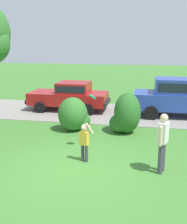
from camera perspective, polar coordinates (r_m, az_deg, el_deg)
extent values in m
plane|color=#3D752D|center=(8.34, -4.08, -11.67)|extent=(80.00, 80.00, 0.00)
cube|color=gray|center=(14.62, 2.71, -0.17)|extent=(28.00, 4.40, 0.02)
ellipsoid|color=#33702B|center=(11.61, -4.32, -0.43)|extent=(1.25, 1.18, 1.42)
ellipsoid|color=#33702B|center=(11.76, -2.92, -1.70)|extent=(0.93, 0.93, 0.84)
ellipsoid|color=#286023|center=(11.34, 7.01, -0.19)|extent=(1.09, 1.29, 1.68)
ellipsoid|color=#286023|center=(11.45, 5.43, -2.35)|extent=(0.86, 0.86, 0.78)
cube|color=maroon|center=(15.18, -5.18, 2.92)|extent=(4.21, 1.87, 0.64)
cube|color=maroon|center=(14.99, -4.07, 5.13)|extent=(1.69, 1.63, 0.56)
cube|color=black|center=(14.99, -4.07, 5.13)|extent=(1.56, 1.65, 0.34)
cylinder|color=black|center=(14.82, -11.00, 0.93)|extent=(0.60, 0.22, 0.60)
cylinder|color=black|center=(16.53, -8.57, 2.40)|extent=(0.60, 0.22, 0.60)
cylinder|color=black|center=(14.06, -1.12, 0.47)|extent=(0.60, 0.22, 0.60)
cylinder|color=black|center=(15.85, 0.33, 2.05)|extent=(0.60, 0.22, 0.60)
cube|color=black|center=(15.94, -12.57, 2.59)|extent=(0.13, 1.75, 0.20)
cube|color=black|center=(14.76, 2.84, 2.00)|extent=(0.13, 1.75, 0.20)
cube|color=#28429E|center=(14.44, 17.38, 2.22)|extent=(4.52, 1.88, 0.80)
cube|color=#28429E|center=(14.31, 17.60, 5.20)|extent=(2.49, 1.64, 0.72)
cube|color=black|center=(14.31, 17.60, 5.20)|extent=(2.29, 1.66, 0.43)
cylinder|color=black|center=(13.52, 11.83, -0.22)|extent=(0.68, 0.23, 0.68)
cylinder|color=black|center=(15.35, 11.68, 1.50)|extent=(0.68, 0.23, 0.68)
cube|color=black|center=(14.37, 8.23, 1.86)|extent=(0.14, 1.75, 0.20)
cylinder|color=#383842|center=(8.75, -2.26, -8.39)|extent=(0.10, 0.10, 0.55)
cylinder|color=#383842|center=(8.68, -1.47, -8.58)|extent=(0.10, 0.10, 0.55)
cube|color=gold|center=(8.54, -1.89, -5.42)|extent=(0.30, 0.24, 0.44)
sphere|color=beige|center=(8.43, -1.91, -3.24)|extent=(0.20, 0.20, 0.20)
cylinder|color=beige|center=(8.40, -0.80, -3.45)|extent=(0.25, 0.20, 0.39)
cylinder|color=beige|center=(8.64, -2.80, -5.55)|extent=(0.07, 0.07, 0.36)
cylinder|color=#1EB7B2|center=(9.22, -0.21, 3.17)|extent=(0.31, 0.26, 0.27)
cylinder|color=#337FDB|center=(9.22, -0.21, 3.19)|extent=(0.18, 0.15, 0.16)
cylinder|color=#3F3F4C|center=(8.27, 14.14, -8.91)|extent=(0.14, 0.14, 0.90)
cylinder|color=#3F3F4C|center=(8.10, 13.69, -9.40)|extent=(0.14, 0.14, 0.90)
cube|color=white|center=(7.92, 14.24, -4.16)|extent=(0.34, 0.42, 0.60)
sphere|color=beige|center=(7.80, 14.43, -1.16)|extent=(0.22, 0.22, 0.22)
cylinder|color=beige|center=(8.14, 14.70, -4.07)|extent=(0.09, 0.09, 0.55)
cylinder|color=beige|center=(7.74, 13.71, -4.96)|extent=(0.09, 0.09, 0.55)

